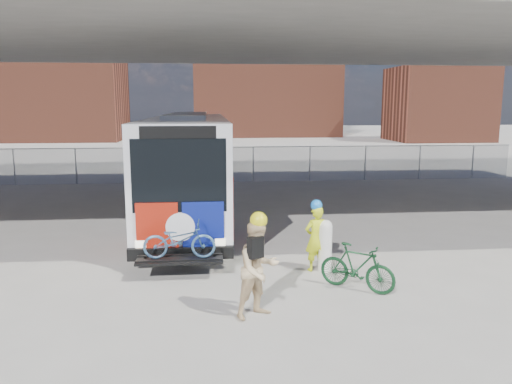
{
  "coord_description": "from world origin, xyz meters",
  "views": [
    {
      "loc": [
        -1.28,
        -13.76,
        4.0
      ],
      "look_at": [
        -0.0,
        -0.19,
        1.6
      ],
      "focal_mm": 35.0,
      "sensor_mm": 36.0,
      "label": 1
    }
  ],
  "objects": [
    {
      "name": "ground",
      "position": [
        0.0,
        0.0,
        0.0
      ],
      "size": [
        160.0,
        160.0,
        0.0
      ],
      "primitive_type": "plane",
      "color": "#9E9991",
      "rests_on": "ground"
    },
    {
      "name": "bus",
      "position": [
        -2.0,
        4.06,
        2.11
      ],
      "size": [
        2.67,
        12.9,
        3.69
      ],
      "color": "silver",
      "rests_on": "ground"
    },
    {
      "name": "overpass",
      "position": [
        0.0,
        4.0,
        6.54
      ],
      "size": [
        40.0,
        16.0,
        7.95
      ],
      "color": "#605E59",
      "rests_on": "ground"
    },
    {
      "name": "chainlink_fence",
      "position": [
        0.0,
        12.0,
        1.42
      ],
      "size": [
        30.0,
        0.06,
        30.0
      ],
      "color": "gray",
      "rests_on": "ground"
    },
    {
      "name": "brick_buildings",
      "position": [
        1.23,
        48.23,
        5.42
      ],
      "size": [
        54.0,
        22.0,
        12.0
      ],
      "color": "brown",
      "rests_on": "ground"
    },
    {
      "name": "smokestack",
      "position": [
        14.0,
        55.0,
        12.5
      ],
      "size": [
        2.2,
        2.2,
        25.0
      ],
      "primitive_type": "cylinder",
      "color": "brown",
      "rests_on": "ground"
    },
    {
      "name": "bollard",
      "position": [
        1.48,
        -2.3,
        0.68
      ],
      "size": [
        0.33,
        0.33,
        1.27
      ],
      "color": "silver",
      "rests_on": "ground"
    },
    {
      "name": "cyclist_hivis",
      "position": [
        1.26,
        -2.27,
        0.85
      ],
      "size": [
        0.67,
        0.55,
        1.76
      ],
      "rotation": [
        0.0,
        0.0,
        3.46
      ],
      "color": "#CBDB17",
      "rests_on": "ground"
    },
    {
      "name": "cyclist_tan",
      "position": [
        -0.39,
        -4.8,
        0.97
      ],
      "size": [
        1.14,
        1.07,
        2.05
      ],
      "rotation": [
        0.0,
        0.0,
        0.54
      ],
      "color": "beige",
      "rests_on": "ground"
    },
    {
      "name": "bike_parked",
      "position": [
        1.88,
        -3.64,
        0.52
      ],
      "size": [
        1.65,
        1.44,
        1.03
      ],
      "primitive_type": "imported",
      "rotation": [
        0.0,
        0.0,
        0.91
      ],
      "color": "#133D20",
      "rests_on": "ground"
    }
  ]
}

